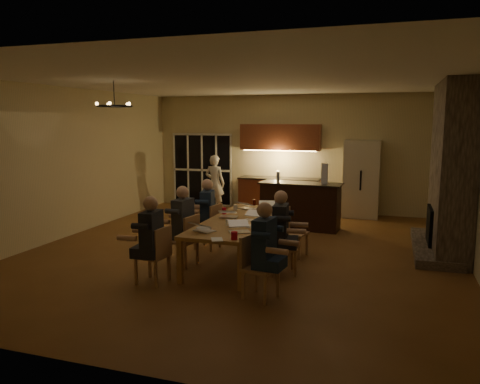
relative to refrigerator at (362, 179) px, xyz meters
The scene contains 42 objects.
floor 4.67m from the refrigerator, 114.60° to the right, with size 9.00×9.00×0.00m, color brown.
back_wall 2.03m from the refrigerator, 168.98° to the left, with size 8.00×0.04×3.20m, color #C0B587.
left_wall 7.25m from the refrigerator, 144.97° to the right, with size 0.04×9.00×3.20m, color #C0B587.
ceiling 5.08m from the refrigerator, 114.60° to the right, with size 8.00×9.00×0.04m, color white.
french_doors 4.61m from the refrigerator, behind, with size 1.86×0.08×2.10m, color black.
fireplace 3.51m from the refrigerator, 58.61° to the right, with size 0.58×2.50×3.20m, color #6E6156.
kitchenette 2.21m from the refrigerator, behind, with size 2.24×0.68×2.40m, color brown, non-canonical shape.
refrigerator is the anchor object (origin of this frame).
dining_table 5.06m from the refrigerator, 110.83° to the right, with size 1.10×2.99×0.75m, color tan.
bar_island 2.27m from the refrigerator, 123.95° to the right, with size 1.88×0.68×1.08m, color black.
chair_left_near 6.81m from the refrigerator, 113.44° to the right, with size 0.44×0.44×0.89m, color #A48452, non-canonical shape.
chair_left_mid 5.91m from the refrigerator, 116.61° to the right, with size 0.44×0.44×0.89m, color #A48452, non-canonical shape.
chair_left_far 4.93m from the refrigerator, 122.62° to the right, with size 0.44×0.44×0.89m, color #A48452, non-canonical shape.
chair_right_near 6.42m from the refrigerator, 98.42° to the right, with size 0.44×0.44×0.89m, color #A48452, non-canonical shape.
chair_right_mid 5.26m from the refrigerator, 99.73° to the right, with size 0.44×0.44×0.89m, color #A48452, non-canonical shape.
chair_right_far 4.25m from the refrigerator, 102.54° to the right, with size 0.44×0.44×0.89m, color #A48452, non-canonical shape.
person_left_near 6.87m from the refrigerator, 112.64° to the right, with size 0.60×0.60×1.38m, color #202229, non-canonical shape.
person_right_near 6.37m from the refrigerator, 98.05° to the right, with size 0.60×0.60×1.38m, color #1E314B, non-canonical shape.
person_left_mid 5.83m from the refrigerator, 117.21° to the right, with size 0.60×0.60×1.38m, color #373C41, non-canonical shape.
person_right_mid 5.26m from the refrigerator, 100.20° to the right, with size 0.60×0.60×1.38m, color #202229, non-canonical shape.
person_left_far 4.91m from the refrigerator, 122.35° to the right, with size 0.60×0.60×1.38m, color #1E314B, non-canonical shape.
standing_person 3.93m from the refrigerator, behind, with size 0.57×0.38×1.57m, color silver.
chandelier 6.67m from the refrigerator, 129.24° to the right, with size 0.64×0.64×0.03m, color black.
laptop_a 6.07m from the refrigerator, 109.65° to the right, with size 0.32×0.28×0.23m, color silver, non-canonical shape.
laptop_b 5.80m from the refrigerator, 104.85° to the right, with size 0.32×0.28×0.23m, color silver, non-canonical shape.
laptop_c 5.00m from the refrigerator, 114.11° to the right, with size 0.32×0.28×0.23m, color silver, non-canonical shape.
laptop_d 4.98m from the refrigerator, 107.96° to the right, with size 0.32×0.28×0.23m, color silver, non-canonical shape.
laptop_e 4.16m from the refrigerator, 118.09° to the right, with size 0.32×0.28×0.23m, color silver, non-canonical shape.
laptop_f 4.02m from the refrigerator, 112.63° to the right, with size 0.32×0.28×0.23m, color silver, non-canonical shape.
mug_front 5.51m from the refrigerator, 109.34° to the right, with size 0.08×0.08×0.10m, color white.
mug_mid 4.47m from the refrigerator, 112.75° to the right, with size 0.08×0.08×0.10m, color white.
mug_back 4.40m from the refrigerator, 119.34° to the right, with size 0.08×0.08×0.10m, color white.
redcup_near 6.23m from the refrigerator, 103.14° to the right, with size 0.10×0.10×0.12m, color red.
redcup_mid 4.84m from the refrigerator, 117.37° to the right, with size 0.08×0.08×0.12m, color red.
can_silver 5.60m from the refrigerator, 108.05° to the right, with size 0.06×0.06×0.12m, color #B2B2B7.
can_cola 3.78m from the refrigerator, 121.09° to the right, with size 0.06×0.06×0.12m, color #3F0F0C.
plate_near 5.37m from the refrigerator, 104.93° to the right, with size 0.26×0.26×0.02m, color white.
plate_left 5.94m from the refrigerator, 110.92° to the right, with size 0.24×0.24×0.02m, color white.
plate_far 4.20m from the refrigerator, 108.57° to the right, with size 0.28×0.28×0.02m, color white.
notepad 6.39m from the refrigerator, 105.00° to the right, with size 0.16×0.23×0.01m, color white.
bar_bottle 2.54m from the refrigerator, 135.09° to the right, with size 0.08×0.08×0.24m, color #99999E.
bar_blender 2.00m from the refrigerator, 110.87° to the right, with size 0.15×0.15×0.46m, color silver.
Camera 1 is at (2.66, -8.27, 2.48)m, focal length 35.00 mm.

